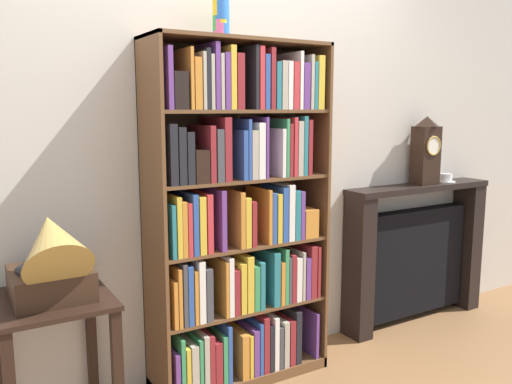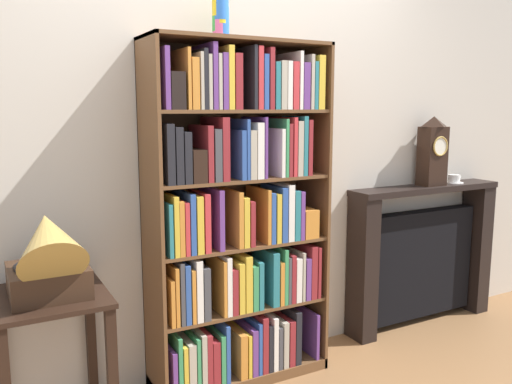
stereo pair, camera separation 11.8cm
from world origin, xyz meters
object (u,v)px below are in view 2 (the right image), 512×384
(bookshelf, at_px, (237,224))
(mantel_clock, at_px, (433,151))
(fireplace_mantel, at_px, (421,256))
(side_table_left, at_px, (52,332))
(gramophone, at_px, (49,256))
(cup_stack, at_px, (221,17))
(teacup_with_saucer, at_px, (454,179))

(bookshelf, xyz_separation_m, mantel_clock, (1.52, 0.07, 0.33))
(bookshelf, relative_size, fireplace_mantel, 1.55)
(bookshelf, relative_size, side_table_left, 2.70)
(side_table_left, xyz_separation_m, mantel_clock, (2.49, 0.15, 0.71))
(mantel_clock, bearing_deg, fireplace_mantel, 152.55)
(side_table_left, bearing_deg, gramophone, -90.00)
(bookshelf, xyz_separation_m, fireplace_mantel, (1.48, 0.09, -0.40))
(bookshelf, distance_m, cup_stack, 1.07)
(side_table_left, distance_m, mantel_clock, 2.60)
(cup_stack, relative_size, gramophone, 0.46)
(bookshelf, height_order, mantel_clock, bookshelf)
(fireplace_mantel, bearing_deg, bookshelf, -176.37)
(side_table_left, relative_size, gramophone, 1.45)
(side_table_left, distance_m, teacup_with_saucer, 2.77)
(fireplace_mantel, relative_size, mantel_clock, 2.56)
(bookshelf, distance_m, mantel_clock, 1.55)
(cup_stack, distance_m, mantel_clock, 1.75)
(gramophone, relative_size, teacup_with_saucer, 3.51)
(mantel_clock, distance_m, teacup_with_saucer, 0.31)
(cup_stack, distance_m, teacup_with_saucer, 2.05)
(gramophone, bearing_deg, fireplace_mantel, 5.55)
(side_table_left, height_order, fireplace_mantel, fireplace_mantel)
(cup_stack, height_order, teacup_with_saucer, cup_stack)
(cup_stack, distance_m, side_table_left, 1.71)
(mantel_clock, height_order, teacup_with_saucer, mantel_clock)
(cup_stack, xyz_separation_m, gramophone, (-0.91, -0.18, -1.08))
(cup_stack, height_order, fireplace_mantel, cup_stack)
(teacup_with_saucer, bearing_deg, mantel_clock, -179.50)
(cup_stack, distance_m, gramophone, 1.42)
(cup_stack, relative_size, teacup_with_saucer, 1.60)
(fireplace_mantel, bearing_deg, gramophone, -174.45)
(side_table_left, xyz_separation_m, teacup_with_saucer, (2.72, 0.16, 0.50))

